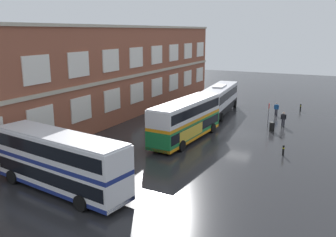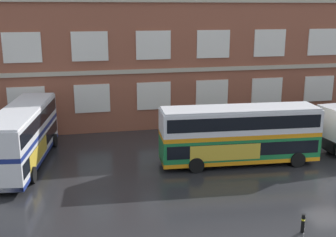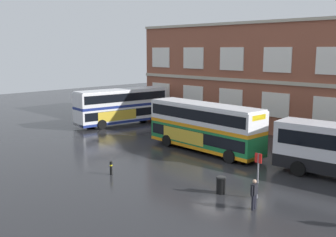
{
  "view_description": "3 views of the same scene",
  "coord_description": "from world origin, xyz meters",
  "px_view_note": "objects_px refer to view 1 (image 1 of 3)",
  "views": [
    {
      "loc": [
        -36.57,
        -9.64,
        10.8
      ],
      "look_at": [
        -8.35,
        4.37,
        3.09
      ],
      "focal_mm": 38.48,
      "sensor_mm": 36.0,
      "label": 1
    },
    {
      "loc": [
        -15.25,
        -22.01,
        10.65
      ],
      "look_at": [
        -9.54,
        4.3,
        3.56
      ],
      "focal_mm": 44.87,
      "sensor_mm": 36.0,
      "label": 2
    },
    {
      "loc": [
        16.5,
        -21.49,
        8.58
      ],
      "look_at": [
        -6.33,
        1.77,
        2.9
      ],
      "focal_mm": 42.57,
      "sensor_mm": 36.0,
      "label": 3
    }
  ],
  "objects_px": {
    "double_decker_middle": "(186,119)",
    "second_passenger": "(283,118)",
    "touring_coach": "(219,100)",
    "safety_bollard_west": "(301,107)",
    "bus_stand_flag": "(269,112)",
    "station_litter_bin": "(272,127)",
    "safety_bollard_east": "(283,150)",
    "double_decker_near": "(60,161)",
    "waiting_passenger": "(276,109)"
  },
  "relations": [
    {
      "from": "touring_coach",
      "to": "safety_bollard_west",
      "type": "bearing_deg",
      "value": -55.05
    },
    {
      "from": "double_decker_middle",
      "to": "touring_coach",
      "type": "relative_size",
      "value": 0.91
    },
    {
      "from": "waiting_passenger",
      "to": "safety_bollard_west",
      "type": "distance_m",
      "value": 5.11
    },
    {
      "from": "second_passenger",
      "to": "bus_stand_flag",
      "type": "height_order",
      "value": "bus_stand_flag"
    },
    {
      "from": "touring_coach",
      "to": "safety_bollard_east",
      "type": "distance_m",
      "value": 16.99
    },
    {
      "from": "double_decker_middle",
      "to": "touring_coach",
      "type": "distance_m",
      "value": 12.93
    },
    {
      "from": "safety_bollard_west",
      "to": "safety_bollard_east",
      "type": "height_order",
      "value": "same"
    },
    {
      "from": "touring_coach",
      "to": "second_passenger",
      "type": "relative_size",
      "value": 7.17
    },
    {
      "from": "double_decker_middle",
      "to": "safety_bollard_west",
      "type": "relative_size",
      "value": 11.73
    },
    {
      "from": "station_litter_bin",
      "to": "safety_bollard_east",
      "type": "xyz_separation_m",
      "value": [
        -7.61,
        -2.43,
        -0.03
      ]
    },
    {
      "from": "double_decker_near",
      "to": "bus_stand_flag",
      "type": "xyz_separation_m",
      "value": [
        23.89,
        -9.29,
        -0.51
      ]
    },
    {
      "from": "second_passenger",
      "to": "safety_bollard_west",
      "type": "height_order",
      "value": "second_passenger"
    },
    {
      "from": "touring_coach",
      "to": "safety_bollard_east",
      "type": "bearing_deg",
      "value": -141.83
    },
    {
      "from": "double_decker_middle",
      "to": "station_litter_bin",
      "type": "xyz_separation_m",
      "value": [
        7.2,
        -7.18,
        -1.63
      ]
    },
    {
      "from": "double_decker_near",
      "to": "safety_bollard_west",
      "type": "distance_m",
      "value": 36.25
    },
    {
      "from": "safety_bollard_west",
      "to": "safety_bollard_east",
      "type": "relative_size",
      "value": 1.0
    },
    {
      "from": "waiting_passenger",
      "to": "safety_bollard_west",
      "type": "relative_size",
      "value": 1.79
    },
    {
      "from": "waiting_passenger",
      "to": "safety_bollard_east",
      "type": "height_order",
      "value": "waiting_passenger"
    },
    {
      "from": "double_decker_middle",
      "to": "safety_bollard_east",
      "type": "distance_m",
      "value": 9.75
    },
    {
      "from": "touring_coach",
      "to": "waiting_passenger",
      "type": "distance_m",
      "value": 7.48
    },
    {
      "from": "touring_coach",
      "to": "safety_bollard_west",
      "type": "height_order",
      "value": "touring_coach"
    },
    {
      "from": "waiting_passenger",
      "to": "second_passenger",
      "type": "relative_size",
      "value": 1.0
    },
    {
      "from": "double_decker_near",
      "to": "safety_bollard_west",
      "type": "relative_size",
      "value": 11.84
    },
    {
      "from": "waiting_passenger",
      "to": "station_litter_bin",
      "type": "distance_m",
      "value": 8.03
    },
    {
      "from": "double_decker_near",
      "to": "second_passenger",
      "type": "relative_size",
      "value": 6.62
    },
    {
      "from": "double_decker_middle",
      "to": "second_passenger",
      "type": "bearing_deg",
      "value": -38.44
    },
    {
      "from": "touring_coach",
      "to": "station_litter_bin",
      "type": "relative_size",
      "value": 11.83
    },
    {
      "from": "safety_bollard_west",
      "to": "double_decker_middle",
      "type": "bearing_deg",
      "value": 156.04
    },
    {
      "from": "safety_bollard_west",
      "to": "waiting_passenger",
      "type": "bearing_deg",
      "value": 150.53
    },
    {
      "from": "touring_coach",
      "to": "bus_stand_flag",
      "type": "bearing_deg",
      "value": -117.22
    },
    {
      "from": "bus_stand_flag",
      "to": "waiting_passenger",
      "type": "bearing_deg",
      "value": 1.32
    },
    {
      "from": "bus_stand_flag",
      "to": "double_decker_near",
      "type": "bearing_deg",
      "value": 158.75
    },
    {
      "from": "touring_coach",
      "to": "waiting_passenger",
      "type": "xyz_separation_m",
      "value": [
        2.26,
        -7.07,
        -0.98
      ]
    },
    {
      "from": "double_decker_middle",
      "to": "safety_bollard_west",
      "type": "height_order",
      "value": "double_decker_middle"
    },
    {
      "from": "touring_coach",
      "to": "station_litter_bin",
      "type": "bearing_deg",
      "value": -125.34
    },
    {
      "from": "double_decker_near",
      "to": "touring_coach",
      "type": "distance_m",
      "value": 27.68
    },
    {
      "from": "waiting_passenger",
      "to": "second_passenger",
      "type": "bearing_deg",
      "value": -161.7
    },
    {
      "from": "bus_stand_flag",
      "to": "safety_bollard_east",
      "type": "distance_m",
      "value": 10.21
    },
    {
      "from": "station_litter_bin",
      "to": "safety_bollard_east",
      "type": "relative_size",
      "value": 1.08
    },
    {
      "from": "second_passenger",
      "to": "waiting_passenger",
      "type": "bearing_deg",
      "value": 18.3
    },
    {
      "from": "double_decker_near",
      "to": "station_litter_bin",
      "type": "bearing_deg",
      "value": -24.82
    },
    {
      "from": "touring_coach",
      "to": "double_decker_near",
      "type": "bearing_deg",
      "value": 175.67
    },
    {
      "from": "double_decker_middle",
      "to": "touring_coach",
      "type": "bearing_deg",
      "value": 3.83
    },
    {
      "from": "double_decker_middle",
      "to": "second_passenger",
      "type": "distance_m",
      "value": 12.79
    },
    {
      "from": "station_litter_bin",
      "to": "safety_bollard_west",
      "type": "height_order",
      "value": "station_litter_bin"
    },
    {
      "from": "bus_stand_flag",
      "to": "station_litter_bin",
      "type": "relative_size",
      "value": 2.62
    },
    {
      "from": "safety_bollard_west",
      "to": "safety_bollard_east",
      "type": "bearing_deg",
      "value": -177.44
    },
    {
      "from": "second_passenger",
      "to": "safety_bollard_east",
      "type": "xyz_separation_m",
      "value": [
        -10.39,
        -1.69,
        -0.44
      ]
    },
    {
      "from": "touring_coach",
      "to": "safety_bollard_west",
      "type": "xyz_separation_m",
      "value": [
        6.69,
        -9.57,
        -1.42
      ]
    },
    {
      "from": "touring_coach",
      "to": "safety_bollard_west",
      "type": "relative_size",
      "value": 12.83
    }
  ]
}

